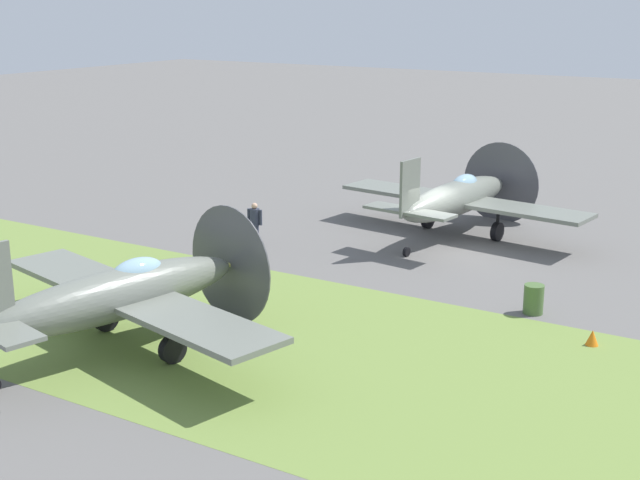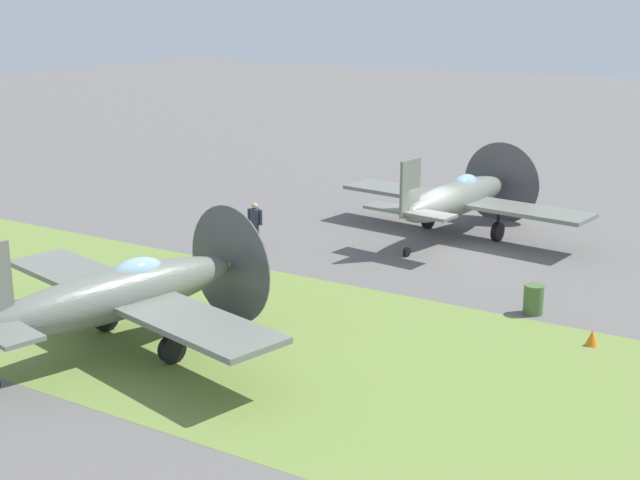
% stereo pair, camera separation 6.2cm
% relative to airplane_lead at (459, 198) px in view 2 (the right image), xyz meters
% --- Properties ---
extents(ground_plane, '(160.00, 160.00, 0.00)m').
position_rel_airplane_lead_xyz_m(ground_plane, '(0.44, -2.44, -1.58)').
color(ground_plane, '#605E5B').
extents(grass_verge, '(120.00, 11.00, 0.01)m').
position_rel_airplane_lead_xyz_m(grass_verge, '(0.44, -13.16, -1.57)').
color(grass_verge, olive).
rests_on(grass_verge, ground).
extents(airplane_lead, '(10.62, 8.43, 3.76)m').
position_rel_airplane_lead_xyz_m(airplane_lead, '(0.00, 0.00, 0.00)').
color(airplane_lead, slate).
rests_on(airplane_lead, ground).
extents(airplane_wingman, '(10.81, 8.65, 3.83)m').
position_rel_airplane_lead_xyz_m(airplane_wingman, '(-2.98, -15.62, 0.03)').
color(airplane_wingman, slate).
rests_on(airplane_wingman, ground).
extents(ground_crew_chief, '(0.63, 0.38, 1.73)m').
position_rel_airplane_lead_xyz_m(ground_crew_chief, '(-5.93, -5.52, -0.66)').
color(ground_crew_chief, '#2D3342').
rests_on(ground_crew_chief, ground).
extents(ground_crew_mechanic, '(0.58, 0.38, 1.73)m').
position_rel_airplane_lead_xyz_m(ground_crew_mechanic, '(-6.15, -7.36, -0.66)').
color(ground_crew_mechanic, '#847A5B').
rests_on(ground_crew_mechanic, ground).
extents(fuel_drum, '(0.60, 0.60, 0.90)m').
position_rel_airplane_lead_xyz_m(fuel_drum, '(5.47, -7.11, -1.13)').
color(fuel_drum, '#476633').
rests_on(fuel_drum, ground).
extents(runway_marker_cone, '(0.36, 0.36, 0.44)m').
position_rel_airplane_lead_xyz_m(runway_marker_cone, '(7.66, -8.72, -1.36)').
color(runway_marker_cone, orange).
rests_on(runway_marker_cone, ground).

